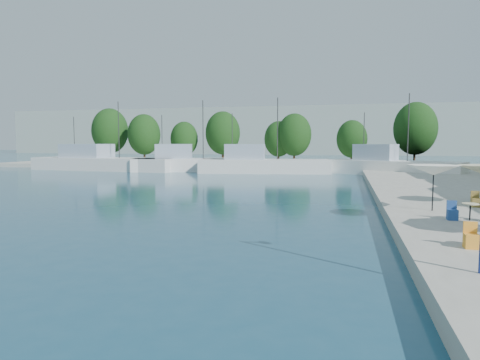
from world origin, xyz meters
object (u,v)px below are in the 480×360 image
(trawler_03, at_px, (261,165))
(trawler_04, at_px, (391,167))
(trawler_01, at_px, (103,163))
(trawler_02, at_px, (189,164))
(umbrella_white, at_px, (434,170))

(trawler_03, distance_m, trawler_04, 16.17)
(trawler_01, height_order, trawler_03, same)
(trawler_02, distance_m, trawler_04, 26.64)
(trawler_01, distance_m, trawler_04, 39.70)
(trawler_02, bearing_deg, trawler_04, -18.75)
(trawler_03, distance_m, umbrella_white, 35.67)
(trawler_03, xyz_separation_m, trawler_04, (16.17, 0.15, 0.00))
(trawler_01, height_order, trawler_04, same)
(trawler_02, relative_size, trawler_04, 1.04)
(trawler_01, bearing_deg, trawler_03, 3.51)
(trawler_02, relative_size, umbrella_white, 6.48)
(trawler_01, relative_size, trawler_03, 1.29)
(trawler_02, height_order, trawler_03, same)
(umbrella_white, bearing_deg, trawler_02, 127.63)
(trawler_03, relative_size, umbrella_white, 6.76)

